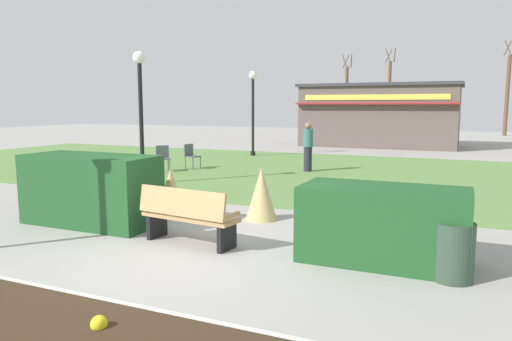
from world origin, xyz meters
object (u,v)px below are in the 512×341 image
lamppost_mid (141,101)px  tree_left_bg (389,95)px  parked_car_west_slot (331,127)px  park_bench (187,216)px  trash_bin (453,252)px  person_strolling (308,147)px  tree_center_bg (507,94)px  tree_right_bg (346,97)px  cafe_chair_east (163,156)px  food_kiosk (380,115)px  lamppost_far (253,102)px  parked_car_center_slot (408,128)px  cafe_chair_west (191,154)px

lamppost_mid → tree_left_bg: tree_left_bg is taller
parked_car_west_slot → park_bench: bearing=-79.5°
park_bench → trash_bin: (4.02, 0.02, -0.10)m
trash_bin → person_strolling: 10.43m
person_strolling → tree_center_bg: tree_center_bg is taller
park_bench → tree_right_bg: size_ratio=0.26×
trash_bin → tree_left_bg: bearing=99.8°
lamppost_mid → cafe_chair_east: lamppost_mid is taller
lamppost_mid → food_kiosk: bearing=76.2°
lamppost_far → person_strolling: size_ratio=2.24×
park_bench → lamppost_far: (-4.79, 13.22, 1.92)m
tree_right_bg → cafe_chair_east: bearing=-89.4°
tree_left_bg → tree_right_bg: 3.61m
trash_bin → person_strolling: (-4.91, 9.19, 0.48)m
parked_car_center_slot → food_kiosk: bearing=-94.4°
person_strolling → tree_center_bg: size_ratio=0.24×
park_bench → tree_center_bg: tree_center_bg is taller
parked_car_center_slot → tree_right_bg: (-5.95, 6.25, 2.32)m
lamppost_far → tree_left_bg: (2.60, 22.59, 0.75)m
lamppost_mid → tree_left_bg: bearing=85.8°
park_bench → person_strolling: 9.25m
cafe_chair_west → person_strolling: size_ratio=0.53×
cafe_chair_east → park_bench: bearing=-52.6°
tree_left_bg → tree_right_bg: bearing=-172.3°
park_bench → parked_car_center_slot: size_ratio=0.40×
lamppost_mid → parked_car_center_slot: (4.64, 24.38, -1.76)m
person_strolling → parked_car_west_slot: size_ratio=0.39×
parked_car_west_slot → tree_left_bg: 7.86m
cafe_chair_east → tree_left_bg: bearing=83.4°
cafe_chair_west → parked_car_west_slot: (-0.42, 20.92, 0.12)m
lamppost_far → parked_car_center_slot: 16.71m
cafe_chair_east → parked_car_west_slot: bearing=89.7°
parked_car_west_slot → tree_center_bg: tree_center_bg is taller
person_strolling → tree_center_bg: (7.58, 24.94, 2.29)m
cafe_chair_west → tree_left_bg: bearing=84.3°
person_strolling → parked_car_center_slot: 19.90m
tree_left_bg → tree_center_bg: bearing=-10.6°
trash_bin → tree_center_bg: (2.67, 34.13, 2.77)m
lamppost_far → person_strolling: (3.90, -4.01, -1.54)m
food_kiosk → parked_car_west_slot: bearing=121.8°
trash_bin → tree_center_bg: size_ratio=0.11×
cafe_chair_west → cafe_chair_east: size_ratio=1.00×
cafe_chair_east → lamppost_far: bearing=83.5°
cafe_chair_east → parked_car_center_slot: parked_car_center_slot is taller
lamppost_mid → tree_left_bg: (2.26, 31.11, 0.75)m
tree_left_bg → tree_center_bg: 9.03m
parked_car_center_slot → parked_car_west_slot: bearing=179.9°
tree_left_bg → tree_center_bg: tree_left_bg is taller
cafe_chair_west → parked_car_west_slot: 20.93m
trash_bin → tree_center_bg: bearing=85.5°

